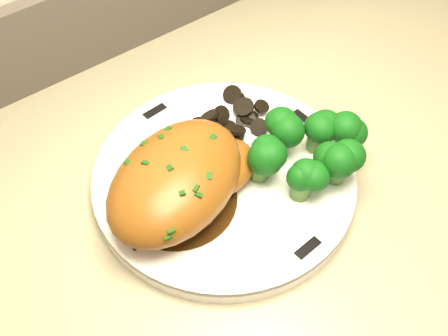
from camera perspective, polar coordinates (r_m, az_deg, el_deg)
counter at (r=1.15m, az=17.99°, el=-5.66°), size 1.95×0.65×0.96m
plate at (r=0.62m, az=0.00°, el=-1.12°), size 0.29×0.29×0.02m
rim_accent_0 at (r=0.68m, az=8.06°, el=5.04°), size 0.01×0.03×0.00m
rim_accent_1 at (r=0.68m, az=-7.04°, el=5.73°), size 0.03×0.01×0.00m
rim_accent_2 at (r=0.58m, az=-9.52°, el=-7.07°), size 0.01×0.03×0.00m
rim_accent_3 at (r=0.57m, az=8.51°, el=-8.06°), size 0.03×0.01×0.00m
gravy_pool at (r=0.60m, az=-4.73°, el=-3.20°), size 0.13×0.13×0.00m
chicken_breast at (r=0.57m, az=-4.34°, el=-1.10°), size 0.21×0.17×0.07m
mushroom_pile at (r=0.66m, az=0.69°, el=4.34°), size 0.10×0.08×0.03m
broccoli_florets at (r=0.61m, az=8.51°, el=1.78°), size 0.13×0.10×0.05m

